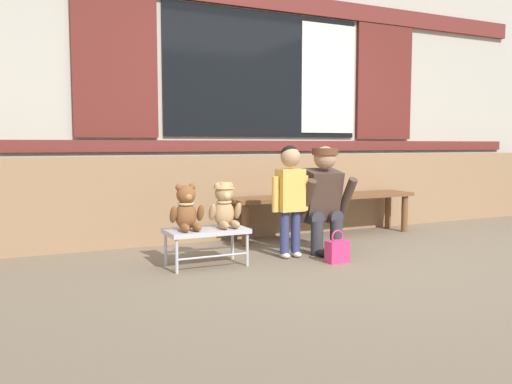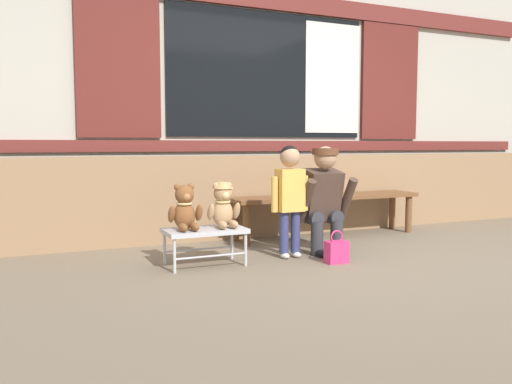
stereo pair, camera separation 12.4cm
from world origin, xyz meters
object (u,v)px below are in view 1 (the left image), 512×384
at_px(teddy_bear_with_hat, 225,206).
at_px(handbag_on_ground, 337,251).
at_px(child_standing, 290,189).
at_px(wooden_bench_long, 324,201).
at_px(small_display_bench, 206,233).
at_px(adult_crouching, 323,199).
at_px(teddy_bear_plain, 187,209).

xyz_separation_m(teddy_bear_with_hat, handbag_on_ground, (0.85, -0.35, -0.38)).
distance_m(teddy_bear_with_hat, child_standing, 0.61).
distance_m(wooden_bench_long, small_display_bench, 1.76).
height_order(small_display_bench, handbag_on_ground, small_display_bench).
bearing_deg(small_display_bench, adult_crouching, 2.79).
height_order(small_display_bench, teddy_bear_with_hat, teddy_bear_with_hat).
height_order(small_display_bench, adult_crouching, adult_crouching).
bearing_deg(child_standing, teddy_bear_plain, 179.28).
bearing_deg(wooden_bench_long, handbag_on_ground, -117.75).
bearing_deg(teddy_bear_with_hat, teddy_bear_plain, -179.87).
xyz_separation_m(small_display_bench, teddy_bear_with_hat, (0.16, 0.00, 0.21)).
bearing_deg(adult_crouching, teddy_bear_with_hat, -176.88).
bearing_deg(child_standing, teddy_bear_with_hat, 178.83).
relative_size(child_standing, handbag_on_ground, 3.52).
relative_size(teddy_bear_with_hat, adult_crouching, 0.38).
bearing_deg(adult_crouching, wooden_bench_long, 56.37).
height_order(child_standing, adult_crouching, child_standing).
xyz_separation_m(wooden_bench_long, teddy_bear_with_hat, (-1.43, -0.75, 0.10)).
relative_size(teddy_bear_with_hat, handbag_on_ground, 1.34).
distance_m(teddy_bear_with_hat, adult_crouching, 0.97).
xyz_separation_m(wooden_bench_long, teddy_bear_plain, (-1.75, -0.75, 0.09)).
bearing_deg(teddy_bear_with_hat, child_standing, -1.17).
relative_size(teddy_bear_plain, child_standing, 0.38).
height_order(teddy_bear_plain, teddy_bear_with_hat, same).
distance_m(adult_crouching, handbag_on_ground, 0.57).
height_order(wooden_bench_long, adult_crouching, adult_crouching).
bearing_deg(child_standing, wooden_bench_long, 42.38).
bearing_deg(teddy_bear_plain, teddy_bear_with_hat, 0.13).
height_order(small_display_bench, child_standing, child_standing).
xyz_separation_m(child_standing, handbag_on_ground, (0.25, -0.34, -0.50)).
relative_size(small_display_bench, handbag_on_ground, 2.35).
bearing_deg(handbag_on_ground, small_display_bench, 160.78).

